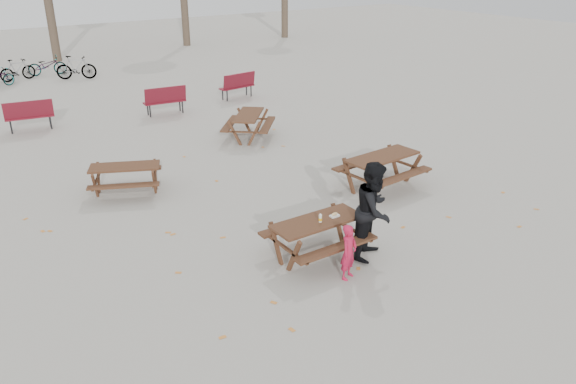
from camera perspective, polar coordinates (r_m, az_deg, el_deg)
ground at (r=11.02m, az=2.94°, el=-6.49°), size 80.00×80.00×0.00m
main_picnic_table at (r=10.74m, az=3.00°, el=-3.78°), size 1.80×1.45×0.78m
food_tray at (r=10.81m, az=4.75°, el=-2.43°), size 0.18×0.11×0.03m
bread_roll at (r=10.79m, az=4.76°, el=-2.23°), size 0.14×0.06×0.05m
soda_bottle at (r=10.56m, az=3.30°, el=-2.71°), size 0.07×0.07×0.17m
child at (r=10.13m, az=6.19°, el=-6.08°), size 0.45×0.38×1.06m
adult at (r=10.72m, az=8.73°, el=-1.85°), size 1.17×1.09×1.92m
picnic_table_east at (r=14.13m, az=9.48°, el=2.06°), size 2.06×1.71×0.84m
picnic_table_north at (r=14.19m, az=-16.13°, el=1.24°), size 2.05×1.89×0.71m
picnic_table_far at (r=17.81m, az=-4.01°, el=6.70°), size 2.27×2.30×0.77m
park_bench_row at (r=20.57m, az=-18.82°, el=8.17°), size 13.01×1.28×1.03m
bicycle_row at (r=28.36m, az=-26.00°, el=10.90°), size 7.07×2.75×1.07m
fallen_leaves at (r=13.10m, az=-1.87°, el=-1.36°), size 11.00×11.00×0.01m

